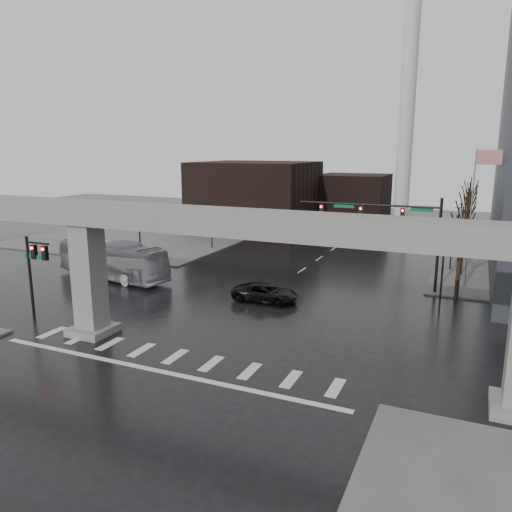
{
  "coord_description": "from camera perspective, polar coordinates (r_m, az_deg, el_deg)",
  "views": [
    {
      "loc": [
        15.35,
        -24.0,
        11.95
      ],
      "look_at": [
        1.47,
        7.36,
        4.5
      ],
      "focal_mm": 35.0,
      "sensor_mm": 36.0,
      "label": 1
    }
  ],
  "objects": [
    {
      "name": "signal_left_pole",
      "position": [
        37.74,
        -23.96,
        -0.87
      ],
      "size": [
        2.3,
        0.3,
        6.0
      ],
      "color": "black",
      "rests_on": "ground"
    },
    {
      "name": "smokestack",
      "position": [
        70.64,
        16.69,
        12.89
      ],
      "size": [
        3.6,
        3.6,
        30.0
      ],
      "color": "silver",
      "rests_on": "ground"
    },
    {
      "name": "tree_right_3",
      "position": [
        66.63,
        22.98,
        3.55
      ],
      "size": [
        1.11,
        1.66,
        8.02
      ],
      "color": "black",
      "rests_on": "ground"
    },
    {
      "name": "signal_mast_arm",
      "position": [
        43.7,
        15.3,
        3.77
      ],
      "size": [
        12.12,
        0.43,
        8.0
      ],
      "color": "black",
      "rests_on": "ground"
    },
    {
      "name": "tree_right_1",
      "position": [
        50.85,
        22.55,
        1.0
      ],
      "size": [
        1.09,
        1.61,
        7.67
      ],
      "color": "black",
      "rests_on": "ground"
    },
    {
      "name": "building_far_left",
      "position": [
        72.57,
        -0.1,
        6.76
      ],
      "size": [
        16.0,
        14.0,
        10.0
      ],
      "primitive_type": "cube",
      "color": "black",
      "rests_on": "ground"
    },
    {
      "name": "tree_right_0",
      "position": [
        43.02,
        22.21,
        -0.97
      ],
      "size": [
        1.09,
        1.58,
        7.5
      ],
      "color": "black",
      "rests_on": "ground"
    },
    {
      "name": "lamp_right_1",
      "position": [
        52.72,
        21.55,
        2.14
      ],
      "size": [
        1.22,
        0.32,
        5.11
      ],
      "color": "black",
      "rests_on": "ground"
    },
    {
      "name": "tree_right_4",
      "position": [
        74.56,
        23.13,
        4.41
      ],
      "size": [
        1.12,
        1.69,
        8.19
      ],
      "color": "black",
      "rests_on": "ground"
    },
    {
      "name": "ground",
      "position": [
        30.9,
        -8.18,
        -10.63
      ],
      "size": [
        160.0,
        160.0,
        0.0
      ],
      "primitive_type": "plane",
      "color": "black",
      "rests_on": "ground"
    },
    {
      "name": "lamp_left_1",
      "position": [
        60.07,
        -5.11,
        4.1
      ],
      "size": [
        1.22,
        0.32,
        5.11
      ],
      "color": "black",
      "rests_on": "ground"
    },
    {
      "name": "lamp_left_0",
      "position": [
        48.46,
        -13.13,
        1.86
      ],
      "size": [
        1.22,
        0.32,
        5.11
      ],
      "color": "black",
      "rests_on": "ground"
    },
    {
      "name": "sidewalk_nw",
      "position": [
        73.83,
        -10.57,
        2.79
      ],
      "size": [
        28.0,
        36.0,
        0.15
      ],
      "primitive_type": "cube",
      "color": "slate",
      "rests_on": "ground"
    },
    {
      "name": "lamp_right_0",
      "position": [
        38.98,
        20.56,
        -1.1
      ],
      "size": [
        1.22,
        0.32,
        5.11
      ],
      "color": "black",
      "rests_on": "ground"
    },
    {
      "name": "tree_right_2",
      "position": [
        58.73,
        22.79,
        2.44
      ],
      "size": [
        1.1,
        1.63,
        7.85
      ],
      "color": "black",
      "rests_on": "ground"
    },
    {
      "name": "lamp_right_2",
      "position": [
        66.57,
        22.13,
        4.04
      ],
      "size": [
        1.22,
        0.32,
        5.11
      ],
      "color": "black",
      "rests_on": "ground"
    },
    {
      "name": "flagpole_assembly",
      "position": [
        46.22,
        23.81,
        5.73
      ],
      "size": [
        2.06,
        0.12,
        12.0
      ],
      "color": "silver",
      "rests_on": "ground"
    },
    {
      "name": "pickup_truck",
      "position": [
        39.55,
        1.05,
        -4.23
      ],
      "size": [
        5.29,
        2.51,
        1.46
      ],
      "primitive_type": "imported",
      "rotation": [
        0.0,
        0.0,
        1.59
      ],
      "color": "black",
      "rests_on": "ground"
    },
    {
      "name": "city_bus",
      "position": [
        48.35,
        -16.12,
        -0.44
      ],
      "size": [
        12.73,
        5.32,
        3.46
      ],
      "primitive_type": "imported",
      "rotation": [
        0.0,
        0.0,
        1.37
      ],
      "color": "#9E9EA2",
      "rests_on": "ground"
    },
    {
      "name": "elevated_guideway",
      "position": [
        28.29,
        -6.43,
        1.85
      ],
      "size": [
        48.0,
        2.6,
        8.7
      ],
      "color": "gray",
      "rests_on": "ground"
    },
    {
      "name": "building_far_mid",
      "position": [
        78.36,
        11.02,
        6.21
      ],
      "size": [
        10.0,
        10.0,
        8.0
      ],
      "primitive_type": "cube",
      "color": "black",
      "rests_on": "ground"
    },
    {
      "name": "lamp_left_2",
      "position": [
        72.53,
        0.26,
        5.55
      ],
      "size": [
        1.22,
        0.32,
        5.11
      ],
      "color": "black",
      "rests_on": "ground"
    }
  ]
}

